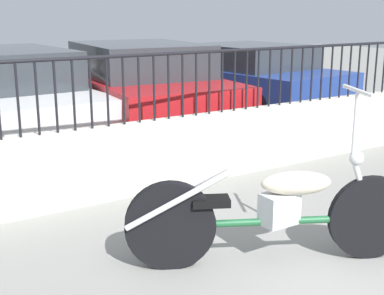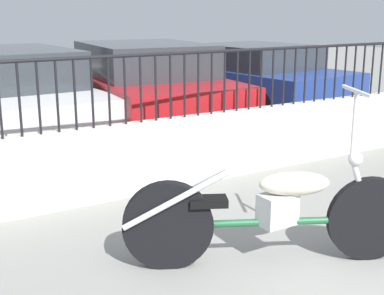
{
  "view_description": "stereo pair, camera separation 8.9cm",
  "coord_description": "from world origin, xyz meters",
  "px_view_note": "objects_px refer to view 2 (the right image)",
  "views": [
    {
      "loc": [
        -2.82,
        -1.81,
        1.89
      ],
      "look_at": [
        -0.34,
        2.04,
        0.7
      ],
      "focal_mm": 50.0,
      "sensor_mm": 36.0,
      "label": 1
    },
    {
      "loc": [
        -2.75,
        -1.85,
        1.89
      ],
      "look_at": [
        -0.34,
        2.04,
        0.7
      ],
      "focal_mm": 50.0,
      "sensor_mm": 36.0,
      "label": 2
    }
  ],
  "objects_px": {
    "motorcycle_green": "(258,212)",
    "car_white": "(5,95)",
    "car_blue": "(250,77)",
    "car_red": "(141,86)"
  },
  "relations": [
    {
      "from": "car_white",
      "to": "car_red",
      "type": "height_order",
      "value": "car_red"
    },
    {
      "from": "car_white",
      "to": "car_red",
      "type": "bearing_deg",
      "value": -101.35
    },
    {
      "from": "car_white",
      "to": "car_blue",
      "type": "distance_m",
      "value": 4.47
    },
    {
      "from": "car_white",
      "to": "car_blue",
      "type": "height_order",
      "value": "car_white"
    },
    {
      "from": "car_white",
      "to": "motorcycle_green",
      "type": "bearing_deg",
      "value": -174.58
    },
    {
      "from": "motorcycle_green",
      "to": "car_red",
      "type": "relative_size",
      "value": 0.44
    },
    {
      "from": "motorcycle_green",
      "to": "car_white",
      "type": "bearing_deg",
      "value": 124.15
    },
    {
      "from": "car_blue",
      "to": "motorcycle_green",
      "type": "bearing_deg",
      "value": 137.27
    },
    {
      "from": "car_white",
      "to": "car_blue",
      "type": "bearing_deg",
      "value": -92.34
    },
    {
      "from": "car_red",
      "to": "car_white",
      "type": "bearing_deg",
      "value": 86.68
    }
  ]
}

